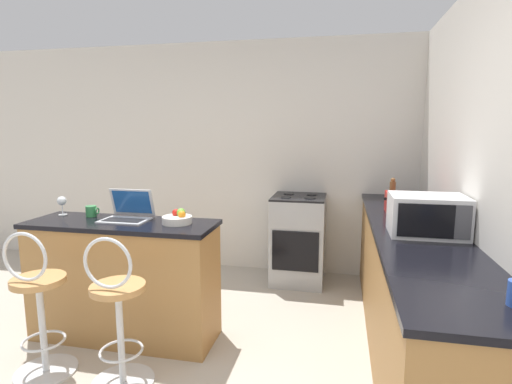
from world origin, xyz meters
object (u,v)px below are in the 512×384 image
at_px(toaster, 401,203).
at_px(wine_glass_tall, 62,202).
at_px(laptop, 128,212).
at_px(stove_range, 298,239).
at_px(pepper_mill, 392,193).
at_px(microwave, 427,215).
at_px(bar_stool_far, 118,316).
at_px(mug_green, 92,211).
at_px(bar_stool_near, 39,308).
at_px(fruit_bowl, 178,219).

distance_m(toaster, wine_glass_tall, 2.80).
bearing_deg(laptop, stove_range, 48.89).
bearing_deg(pepper_mill, wine_glass_tall, -161.50).
distance_m(microwave, toaster, 0.69).
relative_size(bar_stool_far, pepper_mill, 3.72).
height_order(laptop, toaster, laptop).
height_order(wine_glass_tall, mug_green, wine_glass_tall).
bearing_deg(bar_stool_far, pepper_mill, 41.33).
bearing_deg(pepper_mill, microwave, -83.13).
distance_m(laptop, pepper_mill, 2.27).
relative_size(stove_range, wine_glass_tall, 6.07).
height_order(bar_stool_near, toaster, toaster).
relative_size(pepper_mill, fruit_bowl, 1.22).
bearing_deg(microwave, bar_stool_far, -161.12).
height_order(bar_stool_near, pepper_mill, pepper_mill).
distance_m(bar_stool_near, wine_glass_tall, 0.95).
relative_size(stove_range, mug_green, 9.22).
bearing_deg(bar_stool_near, wine_glass_tall, 114.11).
xyz_separation_m(laptop, toaster, (2.12, 0.68, 0.03)).
bearing_deg(microwave, mug_green, 179.18).
distance_m(laptop, mug_green, 0.35).
distance_m(bar_stool_far, stove_range, 2.22).
distance_m(bar_stool_far, laptop, 0.88).
relative_size(bar_stool_near, laptop, 2.81).
relative_size(microwave, wine_glass_tall, 3.08).
xyz_separation_m(bar_stool_near, stove_range, (1.50, 2.02, -0.00)).
relative_size(bar_stool_far, wine_glass_tall, 6.47).
bearing_deg(bar_stool_far, stove_range, 65.49).
bearing_deg(bar_stool_far, microwave, 18.88).
height_order(bar_stool_near, bar_stool_far, same).
bearing_deg(laptop, microwave, 0.03).
xyz_separation_m(bar_stool_near, pepper_mill, (2.38, 1.58, 0.59)).
distance_m(bar_stool_near, laptop, 0.89).
xyz_separation_m(bar_stool_far, microwave, (1.91, 0.65, 0.60)).
relative_size(laptop, mug_green, 3.50).
height_order(toaster, mug_green, toaster).
height_order(microwave, wine_glass_tall, microwave).
bearing_deg(fruit_bowl, mug_green, 174.15).
relative_size(bar_stool_far, toaster, 3.18).
distance_m(bar_stool_near, mug_green, 0.86).
bearing_deg(mug_green, bar_stool_far, -48.19).
xyz_separation_m(laptop, microwave, (2.19, 0.00, 0.08)).
relative_size(bar_stool_far, laptop, 2.81).
distance_m(bar_stool_near, fruit_bowl, 1.08).
height_order(toaster, fruit_bowl, toaster).
bearing_deg(microwave, stove_range, 125.93).
xyz_separation_m(bar_stool_near, bar_stool_far, (0.57, 0.00, 0.00)).
distance_m(bar_stool_near, pepper_mill, 2.92).
relative_size(stove_range, fruit_bowl, 4.25).
distance_m(bar_stool_far, mug_green, 1.06).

